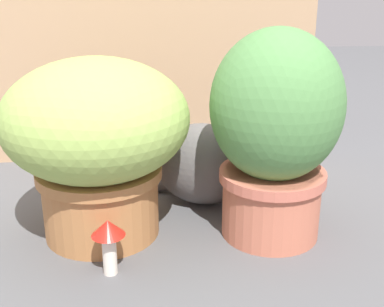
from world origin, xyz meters
The scene contains 6 objects.
ground_plane centered at (0.00, 0.00, 0.00)m, with size 6.00×6.00×0.00m, color #525255.
cardboard_backdrop centered at (0.03, 0.51, 0.47)m, with size 1.06×0.03×0.95m, color tan.
grass_planter centered at (-0.09, 0.00, 0.24)m, with size 0.42×0.42×0.42m.
leafy_planter centered at (0.30, -0.04, 0.26)m, with size 0.29×0.29×0.48m.
cat centered at (0.18, 0.14, 0.12)m, with size 0.37×0.24×0.32m.
mushroom_ornament_red centered at (-0.06, -0.18, 0.09)m, with size 0.07×0.07×0.12m.
Camera 1 is at (0.02, -1.08, 0.59)m, focal length 46.78 mm.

